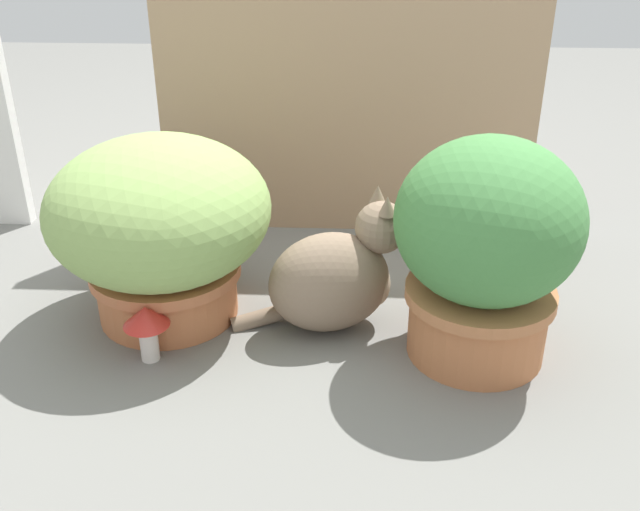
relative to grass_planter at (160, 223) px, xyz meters
The scene contains 7 objects.
ground_plane 0.33m from the grass_planter, ahead, with size 6.00×6.00×0.00m, color slate.
cardboard_backdrop 0.64m from the grass_planter, 50.84° to the left, with size 0.99×0.03×0.82m, color tan.
grass_planter is the anchor object (origin of this frame).
leafy_planter 0.67m from the grass_planter, 10.21° to the right, with size 0.36×0.36×0.46m.
cat 0.39m from the grass_planter, ahead, with size 0.39×0.24×0.32m.
mushroom_ornament_pink 0.16m from the grass_planter, 123.76° to the right, with size 0.12×0.12×0.12m.
mushroom_ornament_red 0.22m from the grass_planter, 89.52° to the right, with size 0.09×0.09×0.12m.
Camera 1 is at (0.16, -1.34, 0.86)m, focal length 40.58 mm.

